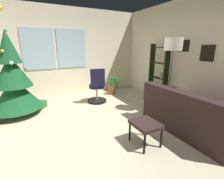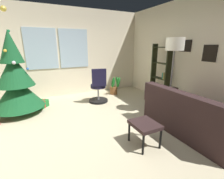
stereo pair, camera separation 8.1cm
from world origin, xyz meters
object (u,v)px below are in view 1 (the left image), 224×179
gift_box_green (40,105)px  floor_lamp (173,49)px  bookshelf (158,77)px  holiday_tree (13,82)px  office_chair (97,89)px  couch (200,117)px  potted_plant (113,87)px  footstool (145,126)px

gift_box_green → floor_lamp: bearing=-32.1°
bookshelf → holiday_tree: bearing=168.3°
office_chair → floor_lamp: floor_lamp is taller
couch → potted_plant: size_ratio=2.85×
floor_lamp → footstool: bearing=-149.6°
footstool → gift_box_green: footstool is taller
holiday_tree → office_chair: holiday_tree is taller
office_chair → potted_plant: 0.93m
footstool → floor_lamp: size_ratio=0.26×
potted_plant → holiday_tree: bearing=-172.7°
couch → floor_lamp: size_ratio=1.00×
couch → office_chair: office_chair is taller
potted_plant → footstool: bearing=-106.7°
office_chair → bookshelf: (1.71, -0.65, 0.33)m
holiday_tree → gift_box_green: holiday_tree is taller
office_chair → bookshelf: size_ratio=0.60×
office_chair → gift_box_green: bearing=169.8°
gift_box_green → office_chair: office_chair is taller
couch → office_chair: size_ratio=1.78×
footstool → potted_plant: 2.87m
footstool → gift_box_green: (-1.50, 2.54, -0.25)m
bookshelf → potted_plant: (-0.93, 1.14, -0.48)m
holiday_tree → gift_box_green: bearing=17.4°
couch → bookshelf: bearing=72.9°
holiday_tree → bookshelf: holiday_tree is taller
footstool → bookshelf: bearing=42.5°
potted_plant → floor_lamp: bearing=-76.1°
office_chair → potted_plant: (0.78, 0.49, -0.15)m
gift_box_green → holiday_tree: bearing=-162.6°
potted_plant → office_chair: bearing=-147.8°
holiday_tree → office_chair: (2.03, -0.13, -0.42)m
office_chair → potted_plant: office_chair is taller
bookshelf → potted_plant: bookshelf is taller
gift_box_green → potted_plant: bearing=5.2°
footstool → floor_lamp: bearing=30.4°
holiday_tree → floor_lamp: 3.75m
couch → footstool: (-1.22, 0.15, 0.05)m
holiday_tree → potted_plant: size_ratio=3.86×
bookshelf → gift_box_green: bearing=164.1°
footstool → floor_lamp: (1.32, 0.77, 1.21)m
couch → bookshelf: bookshelf is taller
couch → potted_plant: bearing=97.6°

